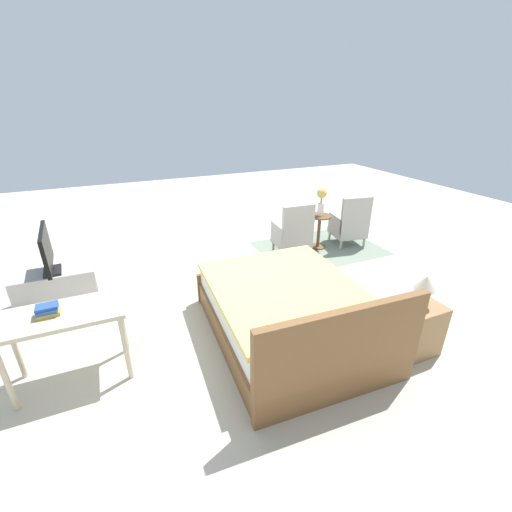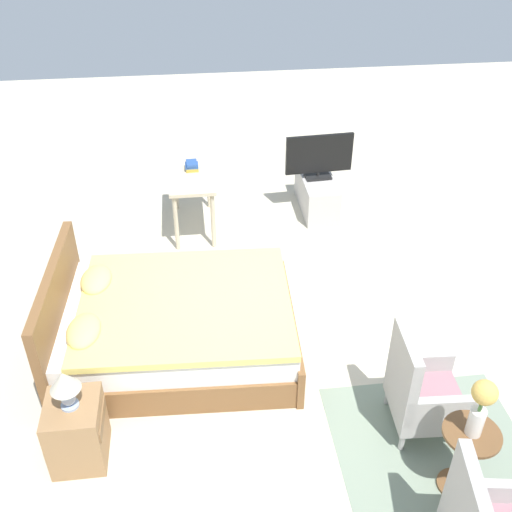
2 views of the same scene
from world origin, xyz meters
The scene contains 13 objects.
ground_plane centered at (0.00, 0.00, 0.00)m, with size 16.00×16.00×0.00m, color beige.
floor_rug centered at (-1.85, -1.06, 0.00)m, with size 2.10×1.50×0.01m.
bed centered at (-0.15, 0.92, 0.30)m, with size 1.70×2.18×0.96m.
armchair_by_window_left centered at (-2.43, -1.00, 0.38)m, with size 0.62×0.62×0.92m.
armchair_by_window_right centered at (-1.26, -1.00, 0.38)m, with size 0.57×0.57×0.92m.
side_table centered at (-1.85, -1.12, 0.38)m, with size 0.40×0.40×0.60m.
flower_vase centered at (-1.85, -1.12, 0.89)m, with size 0.17×0.17×0.48m.
nightstand centered at (-1.24, 1.64, 0.28)m, with size 0.44×0.41×0.56m.
table_lamp centered at (-1.24, 1.64, 0.77)m, with size 0.22×0.22×0.33m.
tv_stand centered at (2.27, -0.91, 0.22)m, with size 0.96×0.40×0.45m.
tv_flatscreen centered at (2.27, -0.91, 0.74)m, with size 0.22×0.84×0.57m.
vanity_desk centered at (2.02, 0.66, 0.63)m, with size 1.04×0.52×0.74m.
book_stack centered at (2.11, 0.65, 0.78)m, with size 0.19×0.15×0.10m.
Camera 1 is at (1.45, 3.65, 2.45)m, focal length 24.00 mm.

